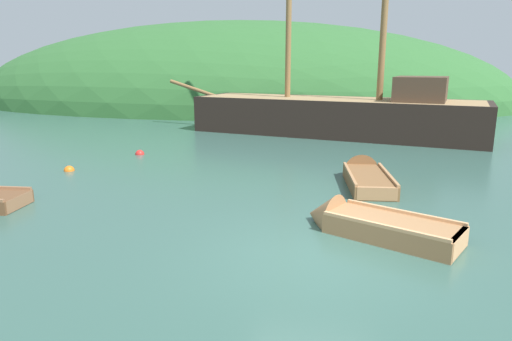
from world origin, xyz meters
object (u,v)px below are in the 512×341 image
object	(u,v)px
rowboat_outer_right	(365,178)
buoy_red	(140,154)
sailing_ship	(338,121)
buoy_orange	(69,171)
rowboat_far	(369,227)

from	to	relation	value
rowboat_outer_right	buoy_red	world-z (taller)	rowboat_outer_right
sailing_ship	rowboat_outer_right	distance (m)	9.32
buoy_orange	rowboat_outer_right	bearing A→B (deg)	1.73
sailing_ship	rowboat_far	bearing A→B (deg)	107.28
rowboat_far	buoy_orange	bearing A→B (deg)	4.76
sailing_ship	rowboat_far	xyz separation A→B (m)	(0.84, -13.53, -0.54)
sailing_ship	rowboat_far	size ratio (longest dim) A/B	4.88
buoy_red	buoy_orange	size ratio (longest dim) A/B	1.03
rowboat_far	rowboat_outer_right	world-z (taller)	rowboat_far
rowboat_outer_right	buoy_red	bearing A→B (deg)	65.84
buoy_orange	rowboat_far	bearing A→B (deg)	-22.82
rowboat_far	sailing_ship	bearing A→B (deg)	-58.87
sailing_ship	buoy_orange	bearing A→B (deg)	61.59
buoy_red	buoy_orange	distance (m)	3.24
rowboat_far	rowboat_outer_right	xyz separation A→B (m)	(0.11, 4.28, -0.02)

